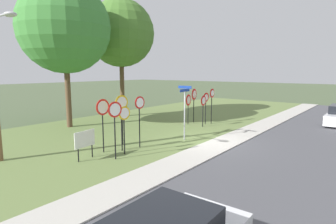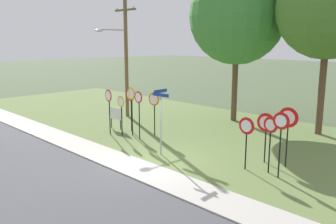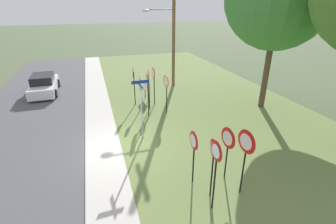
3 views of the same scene
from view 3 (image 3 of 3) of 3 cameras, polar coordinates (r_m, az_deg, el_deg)
ground_plane at (r=11.84m, az=-10.79°, el=-8.10°), size 160.00×160.00×0.00m
road_asphalt at (r=12.46m, az=-33.57°, el=-10.33°), size 44.00×6.40×0.01m
sidewalk_strip at (r=11.79m, az=-14.69°, el=-8.46°), size 44.00×1.60×0.06m
grass_median at (r=13.62m, az=15.10°, el=-3.94°), size 44.00×12.00×0.04m
stop_sign_near_left at (r=15.91m, az=-8.01°, el=7.77°), size 0.67×0.12×2.49m
stop_sign_near_right at (r=15.80m, az=-3.36°, el=7.92°), size 0.74×0.09×2.49m
stop_sign_far_left at (r=14.13m, az=-4.79°, el=5.90°), size 0.61×0.10×2.54m
stop_sign_far_center at (r=14.51m, az=-0.44°, el=6.04°), size 0.71×0.14×2.35m
stop_sign_far_right at (r=15.02m, az=-4.58°, el=7.44°), size 0.69×0.13×2.65m
stop_sign_center_tall at (r=15.30m, az=-6.56°, el=6.30°), size 0.62×0.11×2.20m
yield_sign_near_left at (r=8.15m, az=10.29°, el=-9.95°), size 0.64×0.12×2.25m
yield_sign_near_right at (r=9.17m, az=13.59°, el=-6.75°), size 0.80×0.14×2.13m
yield_sign_far_left at (r=8.73m, az=5.88°, el=-7.79°), size 0.70×0.10×2.14m
yield_sign_far_right at (r=7.58m, az=10.93°, el=-10.94°), size 0.66×0.10×2.52m
yield_sign_center at (r=8.44m, az=17.49°, el=-7.84°), size 0.82×0.13×2.48m
street_name_post at (r=11.62m, az=-6.20°, el=1.59°), size 0.96×0.82×2.97m
utility_pole at (r=19.28m, az=0.79°, el=18.46°), size 2.10×2.47×7.98m
notice_board at (r=17.13m, az=-4.92°, el=5.70°), size 1.09×0.18×1.25m
parked_hatchback_near at (r=20.61m, az=-26.81°, el=5.67°), size 4.32×1.96×1.39m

